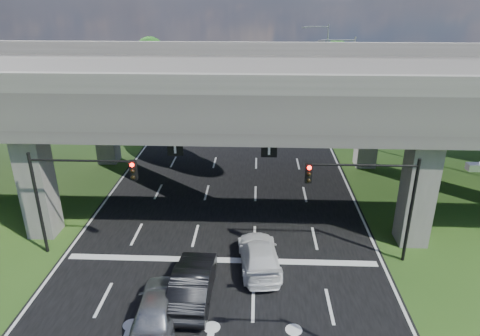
# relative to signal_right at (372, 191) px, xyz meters

# --- Properties ---
(ground) EXTENTS (160.00, 160.00, 0.00)m
(ground) POSITION_rel_signal_right_xyz_m (-7.82, -3.94, -4.19)
(ground) COLOR #224315
(ground) RESTS_ON ground
(road) EXTENTS (18.00, 120.00, 0.03)m
(road) POSITION_rel_signal_right_xyz_m (-7.82, 6.06, -4.17)
(road) COLOR black
(road) RESTS_ON ground
(overpass) EXTENTS (80.00, 15.00, 10.00)m
(overpass) POSITION_rel_signal_right_xyz_m (-7.82, 8.06, 3.73)
(overpass) COLOR #32302E
(overpass) RESTS_ON ground
(warehouse) EXTENTS (20.00, 10.00, 4.00)m
(warehouse) POSITION_rel_signal_right_xyz_m (-33.82, 31.06, -2.19)
(warehouse) COLOR #9E9E99
(warehouse) RESTS_ON ground
(signal_right) EXTENTS (5.76, 0.54, 6.00)m
(signal_right) POSITION_rel_signal_right_xyz_m (0.00, 0.00, 0.00)
(signal_right) COLOR black
(signal_right) RESTS_ON ground
(signal_left) EXTENTS (5.76, 0.54, 6.00)m
(signal_left) POSITION_rel_signal_right_xyz_m (-15.65, 0.00, 0.00)
(signal_left) COLOR black
(signal_left) RESTS_ON ground
(streetlight_far) EXTENTS (3.38, 0.25, 10.00)m
(streetlight_far) POSITION_rel_signal_right_xyz_m (2.27, 20.06, 1.66)
(streetlight_far) COLOR gray
(streetlight_far) RESTS_ON ground
(streetlight_beyond) EXTENTS (3.38, 0.25, 10.00)m
(streetlight_beyond) POSITION_rel_signal_right_xyz_m (2.27, 36.06, 1.66)
(streetlight_beyond) COLOR gray
(streetlight_beyond) RESTS_ON ground
(tree_left_near) EXTENTS (4.50, 4.50, 7.80)m
(tree_left_near) POSITION_rel_signal_right_xyz_m (-21.78, 22.06, 0.63)
(tree_left_near) COLOR black
(tree_left_near) RESTS_ON ground
(tree_left_mid) EXTENTS (3.91, 3.90, 6.76)m
(tree_left_mid) POSITION_rel_signal_right_xyz_m (-24.78, 30.06, -0.01)
(tree_left_mid) COLOR black
(tree_left_mid) RESTS_ON ground
(tree_left_far) EXTENTS (4.80, 4.80, 8.32)m
(tree_left_far) POSITION_rel_signal_right_xyz_m (-20.78, 38.06, 0.95)
(tree_left_far) COLOR black
(tree_left_far) RESTS_ON ground
(tree_right_near) EXTENTS (4.20, 4.20, 7.28)m
(tree_right_near) POSITION_rel_signal_right_xyz_m (5.22, 24.06, 0.31)
(tree_right_near) COLOR black
(tree_right_near) RESTS_ON ground
(tree_right_mid) EXTENTS (3.91, 3.90, 6.76)m
(tree_right_mid) POSITION_rel_signal_right_xyz_m (8.22, 32.06, -0.01)
(tree_right_mid) COLOR black
(tree_right_mid) RESTS_ON ground
(tree_right_far) EXTENTS (4.50, 4.50, 7.80)m
(tree_right_far) POSITION_rel_signal_right_xyz_m (4.22, 40.06, 0.63)
(tree_right_far) COLOR black
(tree_right_far) RESTS_ON ground
(car_silver) EXTENTS (2.00, 4.57, 1.53)m
(car_silver) POSITION_rel_signal_right_xyz_m (-10.28, -5.18, -3.39)
(car_silver) COLOR #B1B4B9
(car_silver) RESTS_ON road
(car_dark) EXTENTS (1.82, 5.14, 1.69)m
(car_dark) POSITION_rel_signal_right_xyz_m (-8.92, -3.58, -3.31)
(car_dark) COLOR black
(car_dark) RESTS_ON road
(car_white) EXTENTS (2.58, 5.17, 1.44)m
(car_white) POSITION_rel_signal_right_xyz_m (-5.76, -0.94, -3.44)
(car_white) COLOR white
(car_white) RESTS_ON road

